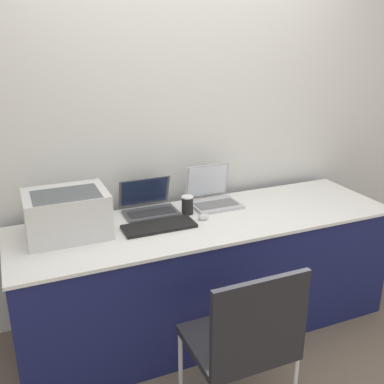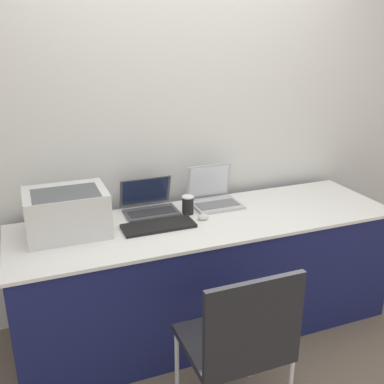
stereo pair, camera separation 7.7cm
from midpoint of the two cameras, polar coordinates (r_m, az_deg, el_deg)
ground_plane at (r=2.97m, az=4.11°, el=-20.01°), size 14.00×14.00×0.00m
wall_back at (r=3.09m, az=-2.29°, el=8.63°), size 8.00×0.05×2.60m
table at (r=3.01m, az=1.17°, el=-10.28°), size 2.42×0.73×0.78m
printer at (r=2.66m, az=-16.40°, el=-2.49°), size 0.46×0.35×0.26m
laptop_left at (r=2.93m, az=-6.28°, el=-1.68°), size 0.34×0.27×0.21m
laptop_right at (r=3.06m, az=1.89°, el=-0.48°), size 0.32×0.29×0.26m
external_keyboard at (r=2.71m, az=-5.02°, el=-4.36°), size 0.44×0.18×0.02m
coffee_cup at (r=2.89m, az=-1.35°, el=-1.66°), size 0.08×0.08×0.12m
mouse at (r=2.81m, az=0.65°, el=-3.18°), size 0.07×0.05×0.04m
chair at (r=2.24m, az=5.77°, el=-17.87°), size 0.48×0.43×0.91m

